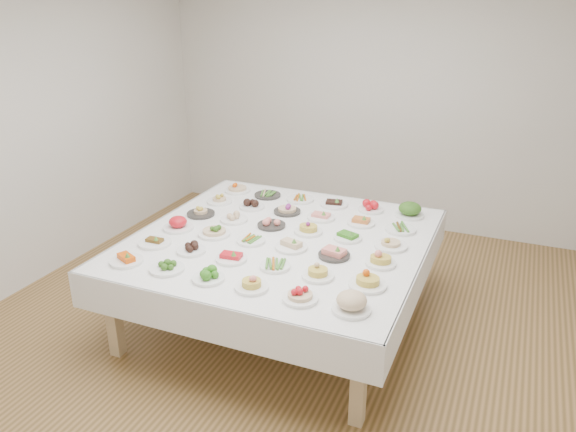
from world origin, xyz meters
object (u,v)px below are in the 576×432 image
at_px(dish_0, 126,258).
at_px(dish_18, 201,210).
at_px(dish_35, 410,209).
at_px(display_table, 281,245).

xyz_separation_m(dish_0, dish_18, (0.01, 1.02, 0.01)).
distance_m(dish_0, dish_35, 2.41).
bearing_deg(dish_18, dish_0, -90.39).
distance_m(display_table, dish_0, 1.20).
bearing_deg(dish_35, dish_18, -157.93).
bearing_deg(display_table, dish_18, 168.77).
height_order(dish_0, dish_35, dish_35).
bearing_deg(dish_35, display_table, -135.01).
distance_m(dish_18, dish_35, 1.83).
xyz_separation_m(display_table, dish_18, (-0.84, 0.17, 0.11)).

